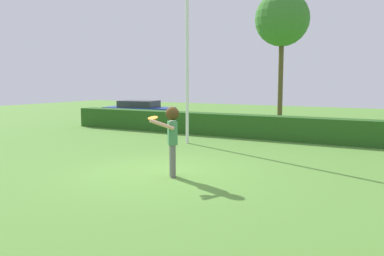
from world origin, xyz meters
name	(u,v)px	position (x,y,z in m)	size (l,w,h in m)	color
ground_plane	(162,173)	(0.00, 0.00, 0.00)	(60.00, 60.00, 0.00)	#5B9138
person	(172,132)	(0.49, -0.26, 1.14)	(0.55, 0.81, 1.79)	slate
frisbee	(153,118)	(0.12, -0.55, 1.51)	(0.25, 0.25, 0.09)	orange
lamppost	(187,42)	(-1.98, 4.74, 3.92)	(0.24, 0.24, 7.19)	silver
hedge_row	(259,127)	(0.00, 7.44, 0.49)	(19.86, 0.90, 0.98)	#27561B
parked_car_blue	(139,110)	(-8.96, 10.85, 0.69)	(4.43, 2.38, 1.25)	#263FA5
birch_tree	(282,20)	(-1.79, 16.09, 6.21)	(3.36, 3.36, 7.93)	brown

